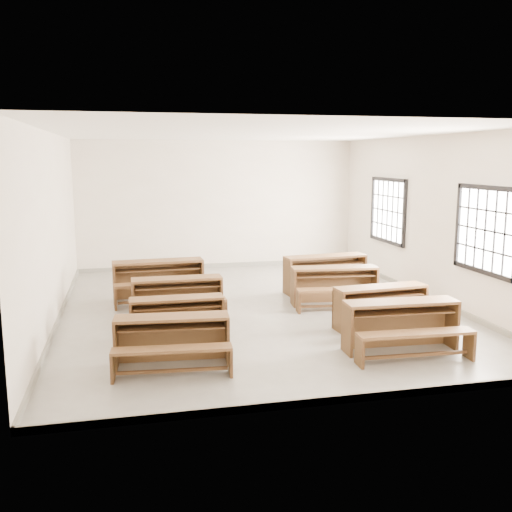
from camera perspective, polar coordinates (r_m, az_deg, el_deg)
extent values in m
plane|color=gray|center=(10.61, 0.00, -5.33)|extent=(8.50, 8.50, 0.00)
cube|color=white|center=(10.26, 0.00, 12.06)|extent=(7.00, 8.50, 0.05)
cube|color=silver|center=(14.44, -3.76, 5.13)|extent=(7.00, 0.05, 3.20)
cube|color=silver|center=(6.31, 8.60, -0.98)|extent=(7.00, 0.05, 3.20)
cube|color=silver|center=(10.13, -19.56, 2.60)|extent=(0.05, 8.50, 3.20)
cube|color=silver|center=(11.59, 17.02, 3.58)|extent=(0.05, 8.50, 3.20)
cube|color=gray|center=(14.66, -3.70, -0.92)|extent=(7.00, 0.04, 0.10)
cube|color=gray|center=(6.77, 8.28, -14.00)|extent=(7.00, 0.04, 0.10)
cube|color=gray|center=(10.42, -19.10, -5.88)|extent=(0.04, 8.50, 0.10)
cube|color=gray|center=(11.85, 16.67, -3.89)|extent=(0.04, 8.50, 0.10)
cube|color=white|center=(10.08, 22.07, 2.42)|extent=(0.02, 1.50, 1.30)
cube|color=black|center=(10.01, 22.23, 6.33)|extent=(0.06, 1.62, 0.08)
cube|color=black|center=(10.17, 21.73, -1.44)|extent=(0.06, 1.62, 0.08)
cube|color=black|center=(10.72, 19.58, 2.97)|extent=(0.06, 0.08, 1.46)
cube|color=white|center=(13.17, 13.12, 4.45)|extent=(0.02, 1.50, 1.30)
cube|color=black|center=(13.12, 13.15, 7.45)|extent=(0.06, 1.62, 0.08)
cube|color=black|center=(13.24, 12.92, 1.47)|extent=(0.06, 1.62, 0.08)
cube|color=black|center=(12.46, 14.62, 4.09)|extent=(0.06, 0.08, 1.46)
cube|color=black|center=(13.88, 11.62, 4.76)|extent=(0.06, 0.08, 1.46)
cube|color=brown|center=(7.73, -8.43, -6.08)|extent=(1.55, 0.51, 0.04)
cube|color=brown|center=(8.00, -8.36, -8.11)|extent=(1.52, 0.17, 0.65)
cube|color=#4D331A|center=(7.88, -13.84, -8.57)|extent=(0.07, 0.38, 0.65)
cube|color=#4D331A|center=(7.86, -2.89, -8.34)|extent=(0.07, 0.38, 0.65)
cube|color=#4D331A|center=(7.75, -8.41, -7.07)|extent=(1.43, 0.41, 0.02)
cube|color=brown|center=(7.37, -8.40, -9.20)|extent=(1.54, 0.40, 0.04)
cube|color=#4D331A|center=(7.49, -14.15, -10.73)|extent=(0.06, 0.27, 0.36)
cube|color=#4D331A|center=(7.47, -2.55, -10.48)|extent=(0.06, 0.27, 0.36)
cube|color=#4D331A|center=(7.47, -8.34, -11.28)|extent=(1.41, 0.17, 0.04)
cube|color=brown|center=(8.89, -7.95, -4.22)|extent=(1.44, 0.37, 0.04)
cube|color=brown|center=(9.13, -7.98, -5.96)|extent=(1.44, 0.05, 0.61)
cube|color=#4D331A|center=(8.95, -12.42, -6.41)|extent=(0.04, 0.36, 0.61)
cube|color=#4D331A|center=(9.05, -3.44, -6.02)|extent=(0.04, 0.36, 0.61)
cube|color=#4D331A|center=(8.90, -7.92, -5.04)|extent=(1.34, 0.28, 0.02)
cube|color=brown|center=(8.53, -7.67, -6.69)|extent=(1.44, 0.27, 0.04)
cube|color=#4D331A|center=(8.56, -12.38, -8.09)|extent=(0.04, 0.25, 0.34)
cube|color=#4D331A|center=(8.67, -2.97, -7.66)|extent=(0.04, 0.25, 0.34)
cube|color=#4D331A|center=(8.61, -7.63, -8.41)|extent=(1.33, 0.06, 0.04)
cube|color=brown|center=(10.05, -7.91, -2.26)|extent=(1.57, 0.40, 0.04)
cube|color=brown|center=(10.30, -7.96, -3.98)|extent=(1.57, 0.04, 0.67)
cube|color=#4D331A|center=(10.10, -12.20, -4.39)|extent=(0.04, 0.39, 0.67)
cube|color=#4D331A|center=(10.22, -3.59, -4.01)|extent=(0.04, 0.39, 0.67)
cube|color=#4D331A|center=(10.06, -7.88, -3.05)|extent=(1.45, 0.30, 0.02)
cube|color=brown|center=(9.65, -7.61, -4.55)|extent=(1.57, 0.28, 0.04)
cube|color=#4D331A|center=(9.67, -12.11, -5.92)|extent=(0.04, 0.27, 0.37)
cube|color=#4D331A|center=(9.80, -3.12, -5.50)|extent=(0.04, 0.27, 0.37)
cube|color=#4D331A|center=(9.73, -7.57, -6.22)|extent=(1.45, 0.05, 0.04)
cube|color=brown|center=(11.33, -9.78, -0.53)|extent=(1.77, 0.52, 0.04)
cube|color=brown|center=(11.60, -9.83, -2.28)|extent=(1.75, 0.12, 0.74)
cube|color=#4D331A|center=(11.35, -14.02, -2.69)|extent=(0.06, 0.44, 0.74)
cube|color=#4D331A|center=(11.52, -5.50, -2.26)|extent=(0.06, 0.44, 0.74)
cube|color=#4D331A|center=(11.34, -9.75, -1.32)|extent=(1.63, 0.40, 0.02)
cube|color=brown|center=(10.87, -9.44, -2.73)|extent=(1.76, 0.39, 0.04)
cube|color=#4D331A|center=(10.87, -13.89, -4.13)|extent=(0.06, 0.31, 0.42)
cube|color=#4D331A|center=(11.04, -4.99, -3.66)|extent=(0.06, 0.31, 0.42)
cube|color=#4D331A|center=(10.94, -9.39, -4.40)|extent=(1.62, 0.13, 0.04)
cube|color=brown|center=(8.48, 14.33, -4.49)|extent=(1.67, 0.49, 0.04)
cube|color=brown|center=(8.74, 13.72, -6.56)|extent=(1.65, 0.12, 0.70)
cube|color=#4D331A|center=(8.28, 9.11, -7.31)|extent=(0.06, 0.41, 0.70)
cube|color=#4D331A|center=(8.93, 18.96, -6.46)|extent=(0.06, 0.41, 0.70)
cube|color=#4D331A|center=(8.49, 14.35, -5.47)|extent=(1.54, 0.38, 0.02)
cube|color=brown|center=(8.12, 15.73, -7.45)|extent=(1.66, 0.36, 0.04)
cube|color=#4D331A|center=(7.88, 10.31, -9.43)|extent=(0.05, 0.29, 0.39)
cube|color=#4D331A|center=(8.56, 20.56, -8.34)|extent=(0.05, 0.29, 0.39)
cube|color=#4D331A|center=(8.22, 15.63, -9.51)|extent=(1.53, 0.12, 0.04)
cube|color=brown|center=(9.55, 12.39, -3.06)|extent=(1.58, 0.52, 0.04)
cube|color=brown|center=(9.78, 11.80, -4.85)|extent=(1.55, 0.17, 0.66)
cube|color=#4D331A|center=(9.29, 8.23, -5.53)|extent=(0.07, 0.39, 0.66)
cube|color=#4D331A|center=(10.03, 16.09, -4.67)|extent=(0.07, 0.39, 0.66)
cube|color=#4D331A|center=(9.57, 12.42, -3.88)|extent=(1.46, 0.41, 0.02)
cube|color=brown|center=(9.23, 13.81, -5.44)|extent=(1.57, 0.40, 0.04)
cube|color=#4D331A|center=(8.92, 9.56, -7.19)|extent=(0.06, 0.27, 0.37)
cube|color=#4D331A|center=(9.69, 17.61, -6.14)|extent=(0.06, 0.27, 0.37)
cube|color=#4D331A|center=(9.31, 13.74, -7.18)|extent=(1.44, 0.17, 0.04)
cube|color=brown|center=(10.91, 7.87, -1.17)|extent=(1.66, 0.57, 0.04)
cube|color=brown|center=(11.16, 7.58, -2.84)|extent=(1.62, 0.21, 0.69)
cube|color=#4D331A|center=(10.81, 3.75, -3.18)|extent=(0.08, 0.41, 0.69)
cube|color=#4D331A|center=(11.21, 11.75, -2.90)|extent=(0.08, 0.41, 0.69)
cube|color=#4D331A|center=(10.92, 7.88, -1.93)|extent=(1.53, 0.46, 0.02)
cube|color=brown|center=(10.50, 8.52, -3.32)|extent=(1.65, 0.45, 0.04)
cube|color=#4D331A|center=(10.37, 4.26, -4.62)|extent=(0.07, 0.29, 0.39)
cube|color=#4D331A|center=(10.79, 12.57, -4.26)|extent=(0.07, 0.29, 0.39)
cube|color=#4D331A|center=(10.57, 8.48, -4.93)|extent=(1.50, 0.21, 0.04)
cube|color=brown|center=(11.89, 6.95, -0.04)|extent=(1.76, 0.58, 0.04)
cube|color=brown|center=(12.13, 6.53, -1.70)|extent=(1.72, 0.20, 0.73)
cube|color=#4D331A|center=(11.63, 3.15, -2.14)|extent=(0.08, 0.43, 0.73)
cube|color=#4D331A|center=(12.33, 10.46, -1.61)|extent=(0.08, 0.43, 0.73)
cube|color=#4D331A|center=(11.89, 6.98, -0.77)|extent=(1.62, 0.47, 0.02)
cube|color=brown|center=(11.48, 8.03, -2.06)|extent=(1.74, 0.46, 0.04)
cube|color=#4D331A|center=(11.19, 4.12, -3.48)|extent=(0.07, 0.30, 0.41)
cube|color=#4D331A|center=(11.91, 11.64, -2.84)|extent=(0.07, 0.30, 0.41)
cube|color=#4D331A|center=(11.55, 7.99, -3.63)|extent=(1.59, 0.20, 0.04)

